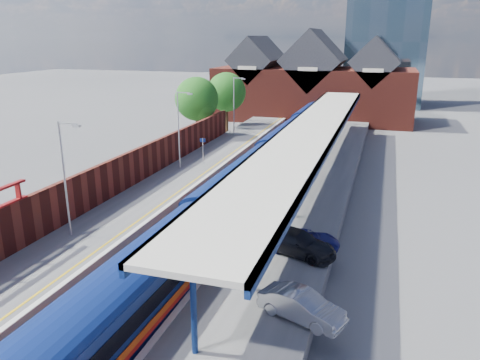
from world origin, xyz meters
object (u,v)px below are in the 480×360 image
(lamp_post_d, at_px, (235,102))
(parked_car_blue, at_px, (304,240))
(lamp_post_b, at_px, (66,172))
(parked_car_dark, at_px, (296,242))
(lamp_post_c, at_px, (180,125))
(platform_sign, at_px, (203,147))
(train, at_px, (269,158))
(parked_car_silver, at_px, (302,306))

(lamp_post_d, height_order, parked_car_blue, lamp_post_d)
(lamp_post_b, bearing_deg, lamp_post_d, 90.00)
(parked_car_dark, xyz_separation_m, parked_car_blue, (0.33, 0.65, -0.11))
(lamp_post_c, bearing_deg, platform_sign, 55.74)
(lamp_post_c, relative_size, platform_sign, 2.80)
(lamp_post_c, height_order, platform_sign, lamp_post_c)
(train, xyz_separation_m, parked_car_dark, (5.57, -16.21, -0.46))
(parked_car_silver, relative_size, parked_car_blue, 0.95)
(train, xyz_separation_m, lamp_post_d, (-7.86, 14.14, 2.87))
(platform_sign, bearing_deg, lamp_post_d, 95.56)
(train, height_order, lamp_post_b, lamp_post_b)
(lamp_post_d, relative_size, parked_car_blue, 1.75)
(parked_car_dark, distance_m, parked_car_blue, 0.74)
(lamp_post_b, bearing_deg, platform_sign, 85.67)
(train, height_order, platform_sign, platform_sign)
(lamp_post_c, distance_m, lamp_post_d, 16.00)
(lamp_post_c, distance_m, parked_car_blue, 19.71)
(lamp_post_d, height_order, parked_car_silver, lamp_post_d)
(parked_car_dark, bearing_deg, lamp_post_c, 62.31)
(lamp_post_b, xyz_separation_m, parked_car_blue, (13.75, 2.30, -3.44))
(parked_car_silver, distance_m, parked_car_dark, 6.37)
(parked_car_blue, bearing_deg, lamp_post_b, 90.33)
(lamp_post_c, bearing_deg, lamp_post_d, 90.00)
(lamp_post_d, distance_m, parked_car_dark, 33.35)
(lamp_post_b, height_order, lamp_post_d, same)
(platform_sign, bearing_deg, lamp_post_b, -94.33)
(train, bearing_deg, parked_car_silver, -72.72)
(platform_sign, xyz_separation_m, parked_car_blue, (12.39, -15.70, -1.14))
(parked_car_silver, bearing_deg, parked_car_dark, 33.30)
(lamp_post_c, distance_m, parked_car_silver, 25.58)
(parked_car_silver, height_order, parked_car_dark, parked_car_dark)
(train, relative_size, parked_car_silver, 17.32)
(parked_car_blue, bearing_deg, platform_sign, 29.10)
(train, xyz_separation_m, lamp_post_c, (-7.86, -1.86, 2.87))
(train, height_order, parked_car_silver, train)
(lamp_post_d, bearing_deg, parked_car_blue, -65.15)
(train, height_order, parked_car_dark, train)
(lamp_post_c, bearing_deg, train, 13.34)
(lamp_post_b, relative_size, parked_car_blue, 1.75)
(train, distance_m, parked_car_silver, 23.49)
(train, height_order, parked_car_blue, train)
(platform_sign, relative_size, parked_car_blue, 0.63)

